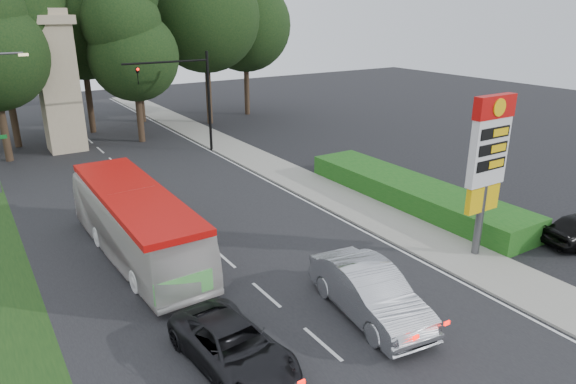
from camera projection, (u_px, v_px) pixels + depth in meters
ground at (332, 353)px, 15.74m from camera, size 120.00×120.00×0.00m
road_surface at (184, 223)px, 25.25m from camera, size 14.00×80.00×0.02m
sidewalk_right at (323, 191)px, 29.56m from camera, size 3.00×80.00×0.12m
hedge at (412, 193)px, 27.73m from camera, size 3.00×14.00×1.20m
gas_station_pylon at (488, 155)px, 20.51m from camera, size 2.10×0.45×6.85m
traffic_signal_mast at (191, 89)px, 36.08m from camera, size 6.10×0.35×7.20m
monument at (58, 81)px, 36.78m from camera, size 3.00×3.00×10.05m
tree_east_near at (133, 13)px, 44.86m from camera, size 8.12×8.12×15.95m
tree_far_east at (245, 5)px, 48.14m from camera, size 8.68×8.68×17.05m
tree_monument_right at (132, 37)px, 38.21m from camera, size 6.72×6.72×13.20m
transit_bus at (136, 225)px, 21.38m from camera, size 2.91×10.68×2.95m
sedan_silver at (370, 292)px, 17.42m from camera, size 2.57×5.61×1.78m
suv_charcoal at (233, 346)px, 14.99m from camera, size 2.60×4.95×1.33m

